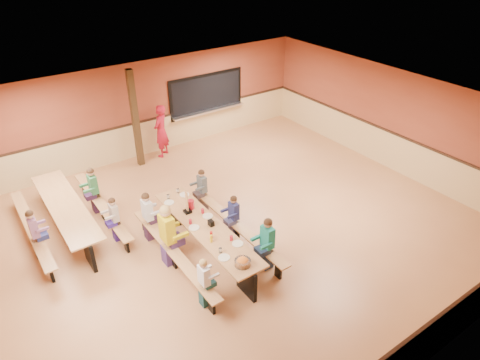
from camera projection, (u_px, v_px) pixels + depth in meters
ground at (223, 233)px, 10.40m from camera, size 12.00×12.00×0.00m
room_envelope at (223, 209)px, 10.05m from camera, size 12.04×10.04×3.02m
kitchen_pass_through at (207, 96)px, 14.41m from camera, size 2.78×0.28×1.38m
structural_post at (135, 119)px, 12.63m from camera, size 0.18×0.18×3.00m
cafeteria_table_main at (206, 234)px, 9.51m from camera, size 1.91×3.70×0.74m
cafeteria_table_second at (67, 212)px, 10.24m from camera, size 1.91×3.70×0.74m
seated_child_white_left at (204, 283)px, 8.17m from camera, size 0.33×0.27×1.12m
seated_adult_yellow at (168, 235)px, 9.14m from camera, size 0.50×0.41×1.47m
seated_child_grey_left at (148, 217)px, 9.92m from camera, size 0.38×0.31×1.24m
seated_child_teal_right at (267, 244)px, 9.06m from camera, size 0.39×0.32×1.26m
seated_child_navy_right at (234, 217)px, 9.97m from camera, size 0.34×0.28×1.15m
seated_child_char_right at (202, 190)px, 10.98m from camera, size 0.35×0.28×1.16m
seated_child_purple_sec at (35, 234)px, 9.39m from camera, size 0.37×0.30×1.20m
seated_child_green_sec at (94, 190)px, 10.90m from camera, size 0.39×0.32×1.24m
seated_child_tan_sec at (115, 219)px, 9.92m from camera, size 0.33×0.27×1.14m
standing_woman at (161, 131)px, 13.48m from camera, size 0.74×0.70×1.71m
punch_pitcher at (191, 204)px, 9.94m from camera, size 0.16×0.16×0.22m
chip_bowl at (243, 262)px, 8.30m from camera, size 0.32×0.32×0.15m
napkin_dispenser at (211, 223)px, 9.40m from camera, size 0.10×0.14×0.13m
condiment_mustard at (211, 239)px, 8.90m from camera, size 0.06×0.06×0.17m
condiment_ketchup at (211, 235)px, 9.00m from camera, size 0.06×0.06×0.17m
table_paddle at (187, 208)px, 9.79m from camera, size 0.16×0.16×0.56m
place_settings at (206, 224)px, 9.37m from camera, size 0.65×3.30×0.11m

